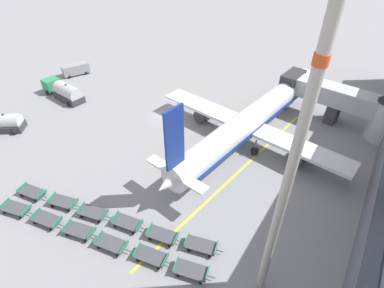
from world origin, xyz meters
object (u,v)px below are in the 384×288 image
baggage_dolly_row_near_col_c (80,231)px  baggage_dolly_row_mid_a_col_c (93,213)px  fuel_tanker_secondary (0,123)px  baggage_dolly_row_mid_a_col_a (32,192)px  baggage_dolly_row_mid_a_col_f (201,245)px  airplane (251,120)px  baggage_dolly_row_near_col_a (16,208)px  fuel_tanker_primary (65,92)px  baggage_dolly_row_near_col_d (111,244)px  baggage_dolly_row_mid_a_col_b (63,202)px  baggage_dolly_row_near_col_f (191,270)px  baggage_dolly_row_near_col_e (151,256)px  baggage_dolly_row_mid_a_col_e (162,235)px  service_van (75,69)px  baggage_dolly_row_mid_a_col_d (127,223)px  apron_light_mast (293,164)px  baggage_dolly_row_near_col_b (47,219)px

baggage_dolly_row_near_col_c → baggage_dolly_row_mid_a_col_c: (-0.63, 2.38, 0.00)m
fuel_tanker_secondary → baggage_dolly_row_mid_a_col_a: size_ratio=1.86×
baggage_dolly_row_mid_a_col_f → baggage_dolly_row_near_col_c: bearing=-154.7°
airplane → baggage_dolly_row_near_col_a: bearing=-120.4°
fuel_tanker_primary → baggage_dolly_row_mid_a_col_c: 28.86m
baggage_dolly_row_near_col_d → baggage_dolly_row_mid_a_col_b: same height
baggage_dolly_row_near_col_d → baggage_dolly_row_near_col_f: size_ratio=1.00×
baggage_dolly_row_near_col_c → baggage_dolly_row_near_col_e: same height
baggage_dolly_row_mid_a_col_a → baggage_dolly_row_mid_a_col_e: 16.74m
baggage_dolly_row_near_col_e → baggage_dolly_row_near_col_f: 4.07m
baggage_dolly_row_near_col_e → baggage_dolly_row_near_col_f: bearing=12.7°
service_van → baggage_dolly_row_mid_a_col_e: (38.91, -21.46, -0.72)m
baggage_dolly_row_near_col_c → baggage_dolly_row_mid_a_col_d: bearing=45.2°
baggage_dolly_row_near_col_c → apron_light_mast: apron_light_mast is taller
baggage_dolly_row_near_col_d → apron_light_mast: size_ratio=0.15×
baggage_dolly_row_near_col_a → baggage_dolly_row_near_col_d: 12.30m
fuel_tanker_primary → baggage_dolly_row_near_col_d: bearing=-31.0°
baggage_dolly_row_near_col_f → baggage_dolly_row_mid_a_col_b: 16.60m
baggage_dolly_row_near_col_c → baggage_dolly_row_mid_a_col_f: 12.54m
baggage_dolly_row_near_col_b → baggage_dolly_row_near_col_e: (12.06, 2.73, 0.00)m
baggage_dolly_row_near_col_f → baggage_dolly_row_mid_a_col_b: (-16.57, -1.08, 0.00)m
baggage_dolly_row_mid_a_col_d → fuel_tanker_secondary: bearing=174.5°
apron_light_mast → baggage_dolly_row_near_col_a: bearing=-164.5°
baggage_dolly_row_near_col_f → baggage_dolly_row_mid_a_col_e: size_ratio=1.00×
fuel_tanker_secondary → baggage_dolly_row_mid_a_col_d: bearing=-5.5°
airplane → baggage_dolly_row_mid_a_col_e: size_ratio=9.58×
baggage_dolly_row_mid_a_col_e → baggage_dolly_row_mid_a_col_b: bearing=-167.7°
airplane → fuel_tanker_secondary: 37.40m
baggage_dolly_row_near_col_f → baggage_dolly_row_mid_a_col_a: bearing=-174.2°
airplane → baggage_dolly_row_mid_a_col_b: bearing=-117.5°
baggage_dolly_row_near_col_b → baggage_dolly_row_mid_a_col_a: same height
service_van → baggage_dolly_row_near_col_e: 46.13m
service_van → baggage_dolly_row_near_col_b: service_van is taller
fuel_tanker_secondary → baggage_dolly_row_mid_a_col_e: (32.26, -1.90, -0.75)m
fuel_tanker_secondary → baggage_dolly_row_mid_a_col_a: (15.92, -5.56, -0.75)m
fuel_tanker_primary → baggage_dolly_row_near_col_b: (20.85, -18.92, -0.83)m
baggage_dolly_row_near_col_d → baggage_dolly_row_mid_a_col_f: same height
apron_light_mast → baggage_dolly_row_mid_a_col_c: bearing=-171.1°
baggage_dolly_row_near_col_c → baggage_dolly_row_mid_a_col_f: bearing=25.3°
baggage_dolly_row_near_col_c → baggage_dolly_row_near_col_d: (3.84, 0.68, 0.00)m
baggage_dolly_row_near_col_d → apron_light_mast: apron_light_mast is taller
baggage_dolly_row_mid_a_col_f → baggage_dolly_row_mid_a_col_d: bearing=-166.3°
baggage_dolly_row_near_col_e → baggage_dolly_row_mid_a_col_f: size_ratio=1.00×
baggage_dolly_row_near_col_e → baggage_dolly_row_mid_a_col_e: same height
service_van → baggage_dolly_row_mid_a_col_f: service_van is taller
fuel_tanker_primary → baggage_dolly_row_mid_a_col_a: bearing=-47.3°
baggage_dolly_row_near_col_a → service_van: bearing=130.1°
airplane → baggage_dolly_row_mid_a_col_c: bearing=-109.9°
fuel_tanker_secondary → baggage_dolly_row_near_col_b: fuel_tanker_secondary is taller
baggage_dolly_row_near_col_c → baggage_dolly_row_mid_a_col_e: (7.45, 4.23, 0.00)m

